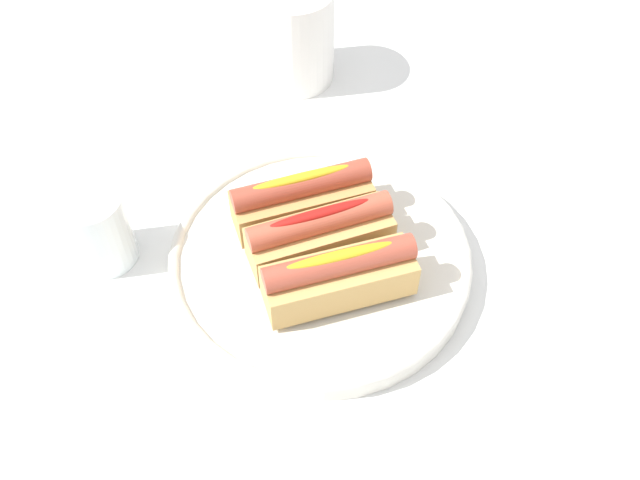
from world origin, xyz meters
TOP-DOWN VIEW (x-y plane):
  - ground_plane at (0.00, 0.00)m, footprint 2.40×2.40m
  - serving_bowl at (0.02, -0.00)m, footprint 0.32×0.32m
  - hotdog_front at (0.04, -0.05)m, footprint 0.16×0.09m
  - hotdog_back at (0.02, -0.00)m, footprint 0.16×0.10m
  - hotdog_side at (0.00, 0.05)m, footprint 0.16×0.09m
  - water_glass at (-0.22, 0.02)m, footprint 0.07×0.07m
  - paper_towel_roll at (-0.01, 0.34)m, footprint 0.11×0.11m

SIDE VIEW (x-z plane):
  - ground_plane at x=0.00m, z-range 0.00..0.00m
  - serving_bowl at x=0.02m, z-range 0.00..0.03m
  - water_glass at x=-0.22m, z-range 0.00..0.09m
  - hotdog_front at x=0.04m, z-range 0.02..0.09m
  - hotdog_back at x=0.02m, z-range 0.02..0.09m
  - hotdog_side at x=0.00m, z-range 0.02..0.09m
  - paper_towel_roll at x=-0.01m, z-range 0.00..0.13m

